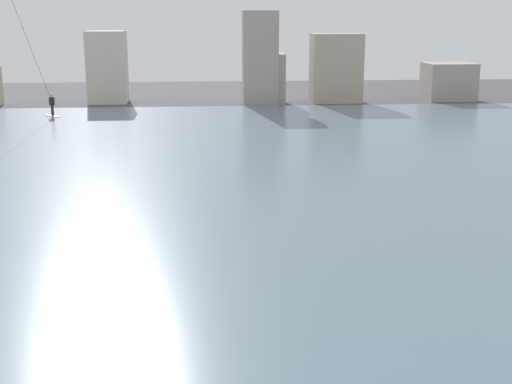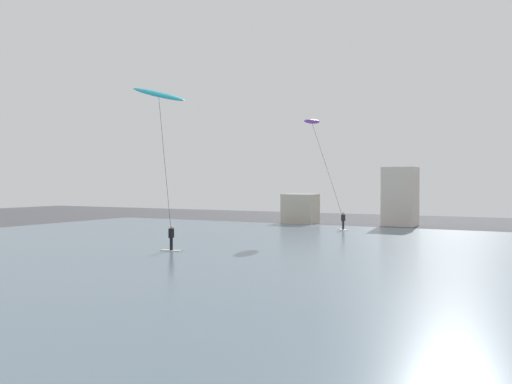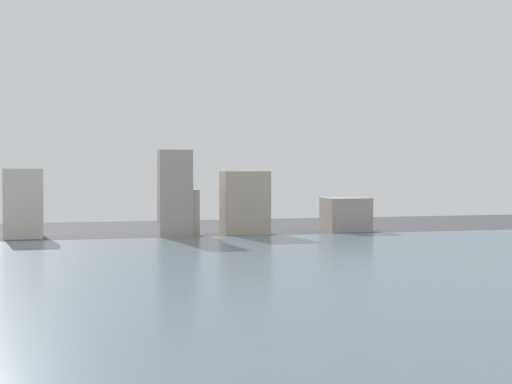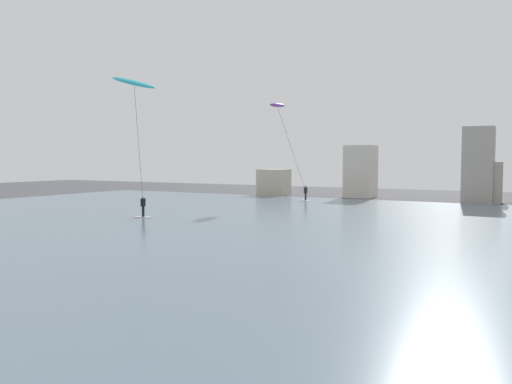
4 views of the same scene
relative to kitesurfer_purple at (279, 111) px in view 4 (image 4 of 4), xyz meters
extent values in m
cube|color=slate|center=(13.57, -18.67, -9.30)|extent=(84.00, 52.00, 0.10)
cube|color=beige|center=(-5.72, 9.83, -7.75)|extent=(3.61, 2.63, 3.22)
cube|color=beige|center=(4.90, 11.45, -6.31)|extent=(3.24, 3.22, 6.08)
cube|color=#A89E93|center=(17.90, 9.01, -5.48)|extent=(2.94, 2.12, 7.75)
cube|color=#A89E93|center=(18.70, 9.99, -7.25)|extent=(2.62, 3.34, 4.21)
cube|color=silver|center=(1.92, 2.35, -9.22)|extent=(1.23, 1.36, 0.06)
cylinder|color=black|center=(1.92, 2.35, -8.80)|extent=(0.20, 0.20, 0.78)
cube|color=black|center=(1.92, 2.35, -8.11)|extent=(0.40, 0.39, 0.60)
sphere|color=tan|center=(1.92, 2.35, -7.70)|extent=(0.20, 0.20, 0.20)
cylinder|color=#333333|center=(0.89, 1.09, -3.85)|extent=(2.10, 2.55, 8.64)
ellipsoid|color=purple|center=(-0.14, -0.17, 0.62)|extent=(2.08, 4.06, 0.55)
cube|color=silver|center=(-2.42, -17.88, -9.22)|extent=(1.44, 0.59, 0.06)
cylinder|color=black|center=(-2.42, -17.88, -8.80)|extent=(0.20, 0.20, 0.78)
cube|color=black|center=(-2.42, -17.88, -8.11)|extent=(0.26, 0.36, 0.60)
sphere|color=beige|center=(-2.42, -17.88, -7.70)|extent=(0.20, 0.20, 0.20)
cylinder|color=#333333|center=(-3.75, -16.81, -3.54)|extent=(2.70, 2.17, 9.26)
ellipsoid|color=#28B2C6|center=(-5.09, -15.74, 1.24)|extent=(3.99, 2.26, 1.50)
camera|label=1|loc=(12.85, -49.35, -2.02)|focal=48.26mm
camera|label=2|loc=(19.33, -46.57, -4.89)|focal=39.15mm
camera|label=3|loc=(8.66, -54.43, -3.57)|focal=50.26mm
camera|label=4|loc=(24.01, -47.53, -4.87)|focal=36.40mm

